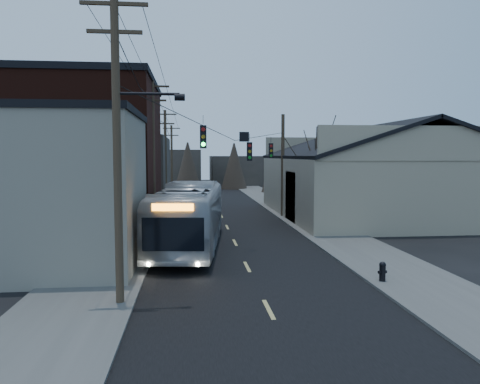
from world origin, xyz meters
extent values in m
plane|color=black|center=(0.00, 0.00, 0.00)|extent=(160.00, 160.00, 0.00)
cube|color=black|center=(0.00, 30.00, 0.01)|extent=(9.00, 110.00, 0.02)
cube|color=#474744|center=(-6.50, 30.00, 0.06)|extent=(4.00, 110.00, 0.12)
cube|color=#474744|center=(6.50, 30.00, 0.06)|extent=(4.00, 110.00, 0.12)
cube|color=#6E685B|center=(-9.00, 9.00, 3.50)|extent=(8.00, 8.00, 7.00)
cube|color=black|center=(-10.00, 20.00, 5.00)|extent=(10.00, 12.00, 10.00)
cube|color=#36312B|center=(-9.50, 36.00, 3.50)|extent=(9.00, 14.00, 7.00)
cube|color=gray|center=(13.00, 25.00, 2.50)|extent=(16.00, 20.00, 5.00)
cube|color=black|center=(9.00, 25.00, 6.30)|extent=(8.16, 20.60, 2.86)
cube|color=black|center=(17.00, 25.00, 6.30)|extent=(8.16, 20.60, 2.86)
cube|color=#36312B|center=(-6.00, 65.00, 3.00)|extent=(10.00, 12.00, 6.00)
cube|color=#36312B|center=(7.00, 70.00, 2.50)|extent=(12.00, 14.00, 5.00)
cone|color=black|center=(6.50, 20.00, 3.60)|extent=(0.40, 0.40, 7.20)
cylinder|color=#382B1E|center=(-5.00, 3.00, 5.25)|extent=(0.28, 0.28, 10.50)
cube|color=#382B1E|center=(-5.00, 3.00, 10.10)|extent=(2.20, 0.12, 0.12)
cylinder|color=#382B1E|center=(-5.00, 18.00, 5.00)|extent=(0.28, 0.28, 10.00)
cube|color=#382B1E|center=(-5.00, 18.00, 9.60)|extent=(2.20, 0.12, 0.12)
cylinder|color=#382B1E|center=(-5.00, 33.00, 4.75)|extent=(0.28, 0.28, 9.50)
cube|color=#382B1E|center=(-5.00, 33.00, 9.10)|extent=(2.20, 0.12, 0.12)
cylinder|color=#382B1E|center=(-5.00, 48.00, 4.50)|extent=(0.28, 0.28, 9.00)
cube|color=#382B1E|center=(-5.00, 48.00, 8.60)|extent=(2.20, 0.12, 0.12)
cylinder|color=#382B1E|center=(5.00, 25.00, 4.25)|extent=(0.28, 0.28, 8.50)
cube|color=black|center=(-2.00, 7.50, 5.95)|extent=(0.28, 0.20, 1.00)
cube|color=black|center=(0.60, 12.00, 5.35)|extent=(0.28, 0.20, 1.00)
cube|color=black|center=(2.80, 18.00, 5.45)|extent=(0.28, 0.20, 1.00)
imported|color=#A1A6AD|center=(-2.64, 12.79, 1.79)|extent=(4.36, 13.13, 3.59)
imported|color=#ADB1B5|center=(-4.24, 35.02, 0.79)|extent=(1.81, 4.85, 1.58)
cylinder|color=black|center=(5.06, 4.65, 0.43)|extent=(0.25, 0.25, 0.62)
sphere|color=black|center=(5.06, 4.65, 0.77)|extent=(0.27, 0.27, 0.27)
cylinder|color=black|center=(5.06, 4.65, 0.48)|extent=(0.38, 0.18, 0.12)
camera|label=1|loc=(-2.54, -13.06, 5.15)|focal=35.00mm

